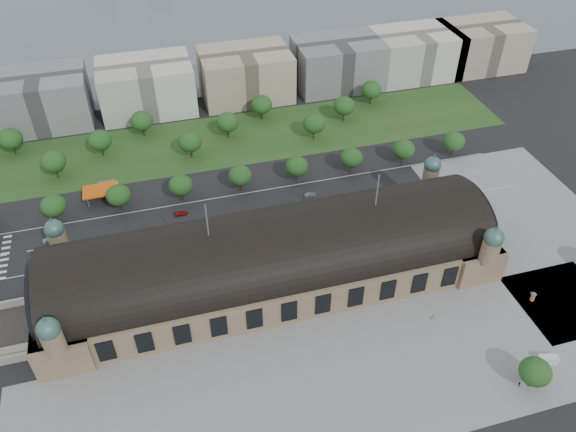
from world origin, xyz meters
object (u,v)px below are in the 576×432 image
object	(u,v)px
parked_car_6	(142,261)
pedestrian_4	(519,385)
traffic_car_6	(409,197)
bus_east	(355,209)
petrol_station	(104,189)
traffic_car_4	(245,219)
bus_mid	(257,227)
bus_west	(191,239)
parked_car_0	(43,271)
parked_car_2	(64,267)
traffic_car_5	(310,195)
advertising_column	(533,297)
pedestrian_2	(531,293)
parked_car_3	(160,255)
van_south	(547,360)
parked_car_5	(194,249)
traffic_car_1	(49,240)
pedestrian_0	(433,318)
parked_car_4	(110,261)
parked_car_1	(54,269)
traffic_car_3	(181,213)

from	to	relation	value
parked_car_6	pedestrian_4	size ratio (longest dim) A/B	2.90
traffic_car_6	bus_east	size ratio (longest dim) A/B	0.44
petrol_station	traffic_car_6	size ratio (longest dim) A/B	2.44
petrol_station	traffic_car_4	xyz separation A→B (m)	(51.43, -31.73, -2.20)
bus_mid	bus_west	bearing A→B (deg)	95.48
parked_car_0	parked_car_2	bearing A→B (deg)	52.51
pedestrian_4	traffic_car_5	bearing A→B (deg)	-128.02
traffic_car_5	parked_car_6	size ratio (longest dim) A/B	0.93
advertising_column	pedestrian_2	world-z (taller)	advertising_column
traffic_car_6	parked_car_0	distance (m)	140.56
parked_car_6	advertising_column	bearing A→B (deg)	37.73
parked_car_6	bus_west	bearing A→B (deg)	79.29
parked_car_3	parked_car_6	xyz separation A→B (m)	(-6.59, -1.32, 0.04)
traffic_car_5	traffic_car_6	size ratio (longest dim) A/B	0.86
traffic_car_5	parked_car_2	world-z (taller)	parked_car_2
parked_car_6	bus_east	distance (m)	82.81
parked_car_3	petrol_station	bearing A→B (deg)	-177.92
pedestrian_2	van_south	bearing A→B (deg)	131.27
parked_car_2	pedestrian_2	world-z (taller)	pedestrian_2
parked_car_0	parked_car_5	size ratio (longest dim) A/B	0.81
traffic_car_6	bus_mid	distance (m)	63.87
traffic_car_1	bus_mid	xyz separation A→B (m)	(75.32, -14.37, 0.95)
parked_car_3	bus_east	size ratio (longest dim) A/B	0.33
parked_car_5	bus_mid	size ratio (longest dim) A/B	0.48
parked_car_5	traffic_car_4	bearing A→B (deg)	80.32
bus_mid	pedestrian_0	xyz separation A→B (m)	(44.08, -57.44, -0.83)
parked_car_4	bus_mid	size ratio (longest dim) A/B	0.33
petrol_station	van_south	bearing A→B (deg)	-44.05
traffic_car_4	parked_car_5	size ratio (longest dim) A/B	0.74
pedestrian_0	pedestrian_4	xyz separation A→B (m)	(12.30, -28.93, 0.06)
parked_car_1	pedestrian_2	xyz separation A→B (m)	(153.45, -54.62, 0.22)
parked_car_6	pedestrian_0	bearing A→B (deg)	30.57
traffic_car_5	van_south	size ratio (longest dim) A/B	0.80
traffic_car_3	bus_mid	bearing A→B (deg)	-123.13
parked_car_2	parked_car_5	world-z (taller)	parked_car_2
traffic_car_5	traffic_car_6	world-z (taller)	traffic_car_5
traffic_car_1	traffic_car_5	size ratio (longest dim) A/B	0.91
parked_car_5	bus_west	bearing A→B (deg)	145.37
traffic_car_4	parked_car_4	distance (m)	52.04
traffic_car_3	parked_car_2	xyz separation A→B (m)	(-43.31, -18.82, 0.07)
traffic_car_6	traffic_car_4	bearing A→B (deg)	-100.19
traffic_car_4	advertising_column	size ratio (longest dim) A/B	1.40
bus_mid	parked_car_6	bearing A→B (deg)	103.39
parked_car_4	parked_car_3	bearing A→B (deg)	44.55
bus_west	bus_mid	world-z (taller)	bus_mid
traffic_car_1	traffic_car_3	distance (m)	48.87
traffic_car_3	traffic_car_5	distance (m)	52.30
petrol_station	parked_car_1	world-z (taller)	petrol_station
advertising_column	pedestrian_2	distance (m)	2.61
traffic_car_6	pedestrian_2	distance (m)	61.23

